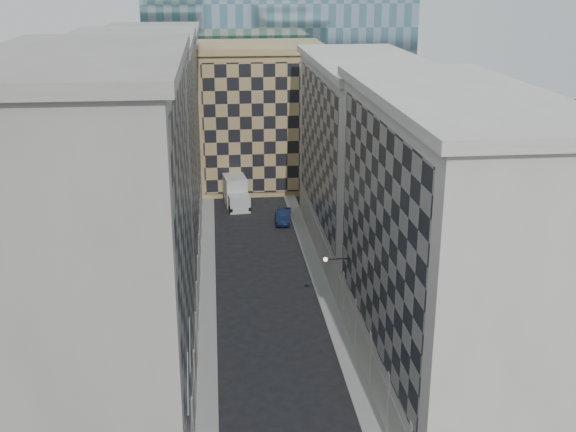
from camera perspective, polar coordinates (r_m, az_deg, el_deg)
sidewalk_west at (r=64.16m, az=-6.37°, el=-6.81°), size 1.50×100.00×0.15m
sidewalk_east at (r=64.84m, az=3.00°, el=-6.44°), size 1.50×100.00×0.15m
bldg_left_a at (r=42.56m, az=-14.62°, el=-3.67°), size 10.80×22.80×23.70m
bldg_left_b at (r=63.45m, az=-11.83°, el=3.45°), size 10.80×22.80×22.70m
bldg_left_c at (r=84.90m, az=-10.43°, el=7.00°), size 10.80×22.80×21.70m
bldg_right_a at (r=48.67m, az=12.49°, el=-2.54°), size 10.80×26.80×20.70m
bldg_right_b at (r=73.72m, az=6.05°, el=4.67°), size 10.80×28.80×19.70m
tan_block at (r=97.75m, az=-2.23°, el=7.98°), size 16.80×14.80×18.80m
flagpoles_left at (r=39.24m, az=-7.84°, el=-11.43°), size 0.10×6.33×2.33m
bracket_lamp at (r=56.83m, az=3.15°, el=-3.44°), size 1.98×0.36×0.36m
box_truck at (r=89.74m, az=-4.12°, el=1.77°), size 3.32×6.67×3.52m
dark_car at (r=83.62m, az=-0.36°, el=-0.01°), size 2.22×4.80×1.52m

